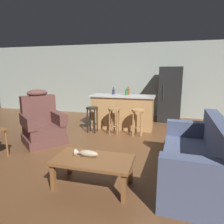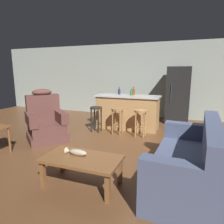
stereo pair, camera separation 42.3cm
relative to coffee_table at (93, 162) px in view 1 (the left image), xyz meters
name	(u,v)px [view 1 (the left image)]	position (x,y,z in m)	size (l,w,h in m)	color
ground_plane	(110,143)	(-0.24, 1.75, -0.36)	(12.00, 12.00, 0.00)	brown
back_wall	(133,80)	(-0.24, 4.87, 0.94)	(12.00, 0.05, 2.60)	#939E93
coffee_table	(93,162)	(0.00, 0.00, 0.00)	(1.10, 0.60, 0.42)	brown
fish_figurine	(86,153)	(-0.12, 0.05, 0.10)	(0.34, 0.10, 0.10)	#4C3823
couch	(197,159)	(1.43, 0.55, -0.02)	(0.95, 1.95, 0.94)	#4C5675
recliner_near_lamp	(42,124)	(-1.78, 1.45, 0.06)	(1.18, 1.18, 1.20)	brown
kitchen_island	(123,112)	(-0.24, 3.10, 0.11)	(1.80, 0.70, 0.95)	#AD7F4C
bar_stool_left	(92,115)	(-0.93, 2.47, 0.11)	(0.32, 0.32, 0.68)	black
bar_stool_middle	(114,116)	(-0.32, 2.47, 0.11)	(0.32, 0.32, 0.68)	olive
bar_stool_right	(138,118)	(0.28, 2.47, 0.11)	(0.32, 0.32, 0.68)	#A87A47
refrigerator	(169,94)	(1.06, 4.30, 0.52)	(0.70, 0.69, 1.76)	black
bottle_tall_green	(126,92)	(-0.15, 3.14, 0.66)	(0.07, 0.07, 0.21)	#2D6B38
bottle_short_amber	(128,92)	(-0.11, 3.24, 0.68)	(0.09, 0.09, 0.24)	brown
bottle_wine_dark	(113,92)	(-0.56, 3.28, 0.67)	(0.07, 0.07, 0.21)	#23284C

